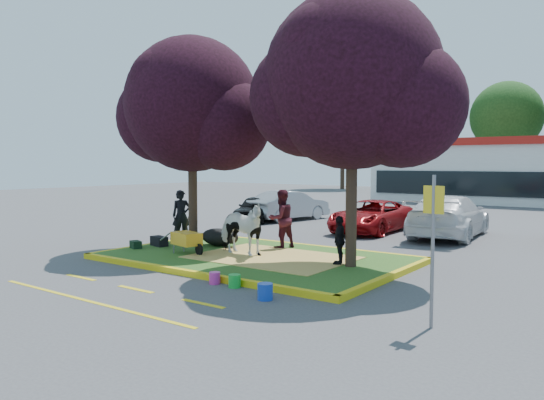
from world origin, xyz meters
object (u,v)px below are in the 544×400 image
Objects in this scene: cow at (240,228)px; car_silver at (289,205)px; handler at (181,216)px; sign_post at (433,234)px; bucket_pink at (215,278)px; calf at (218,237)px; wheelbarrow at (187,239)px; bucket_blue at (265,292)px; car_black at (256,209)px; bucket_green at (235,281)px.

cow is 10.64m from car_silver.
sign_post reaches higher than handler.
sign_post reaches higher than bucket_pink.
car_silver reaches higher than bucket_pink.
wheelbarrow is at bearing -79.23° from calf.
calf reaches higher than bucket_blue.
car_black is at bearing 123.70° from bucket_pink.
cow is 0.70× the size of sign_post.
car_silver reaches higher than car_black.
bucket_green is at bearing -14.76° from wheelbarrow.
sign_post is at bearing -22.53° from calf.
bucket_green is 0.87× the size of bucket_blue.
cow is 0.42× the size of car_silver.
sign_post is at bearing -2.97° from bucket_pink.
bucket_blue is (4.79, -3.94, -0.26)m from calf.
car_black reaches higher than wheelbarrow.
sign_post is at bearing 142.92° from car_silver.
bucket_green is 0.59m from bucket_pink.
sign_post is at bearing -3.36° from bucket_green.
sign_post is at bearing -110.00° from cow.
bucket_blue is at bearing -12.66° from wheelbarrow.
bucket_blue is (-3.32, -0.18, -1.41)m from sign_post.
wheelbarrow is at bearing 171.90° from sign_post.
wheelbarrow is 10.78m from car_silver.
handler reaches higher than wheelbarrow.
sign_post is at bearing -78.33° from handler.
calf is 8.29m from car_black.
cow is 4.46m from bucket_blue.
bucket_green is at bearing -75.29° from car_black.
bucket_pink is 12.87m from car_black.
cow reaches higher than calf.
handler is at bearing -92.52° from car_black.
car_silver is (-3.19, 8.60, 0.28)m from calf.
sign_post is at bearing 3.03° from bucket_blue.
calf is 5.04m from bucket_green.
car_black is (-4.10, 7.20, 0.19)m from calf.
car_black reaches higher than bucket_green.
bucket_green is at bearing -90.83° from handler.
handler reaches higher than bucket_blue.
bucket_green is (-4.49, 0.26, -1.43)m from sign_post.
calf is at bearing 135.97° from bucket_green.
cow is at bearing 42.05° from wheelbarrow.
bucket_blue is at bearing -13.99° from bucket_pink.
bucket_pink is at bearing -94.00° from handler.
cow is at bearing 127.56° from bucket_green.
calf is at bearing 112.76° from wheelbarrow.
cow is 3.46m from handler.
car_black is at bearing 51.56° from handler.
handler reaches higher than bucket_pink.
cow is 1.06× the size of handler.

